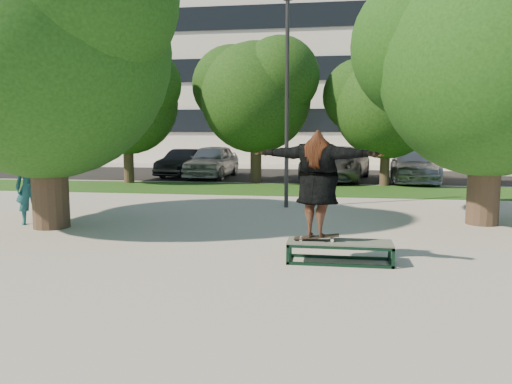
% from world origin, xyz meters
% --- Properties ---
extents(ground, '(120.00, 120.00, 0.00)m').
position_xyz_m(ground, '(0.00, 0.00, 0.00)').
color(ground, '#AAA69D').
rests_on(ground, ground).
extents(grass_strip, '(30.00, 4.00, 0.02)m').
position_xyz_m(grass_strip, '(1.00, 9.50, 0.01)').
color(grass_strip, '#174413').
rests_on(grass_strip, ground).
extents(asphalt_strip, '(40.00, 8.00, 0.01)m').
position_xyz_m(asphalt_strip, '(0.00, 16.00, 0.01)').
color(asphalt_strip, black).
rests_on(asphalt_strip, ground).
extents(tree_left, '(6.96, 5.95, 7.12)m').
position_xyz_m(tree_left, '(-4.29, 1.09, 4.42)').
color(tree_left, '#38281E').
rests_on(tree_left, ground).
extents(tree_right, '(6.24, 5.33, 6.51)m').
position_xyz_m(tree_right, '(5.92, 3.08, 4.09)').
color(tree_right, '#38281E').
rests_on(tree_right, ground).
extents(bg_tree_left, '(5.28, 4.51, 5.77)m').
position_xyz_m(bg_tree_left, '(-6.57, 11.07, 3.73)').
color(bg_tree_left, '#38281E').
rests_on(bg_tree_left, ground).
extents(bg_tree_mid, '(5.76, 4.92, 6.24)m').
position_xyz_m(bg_tree_mid, '(-1.08, 12.08, 4.02)').
color(bg_tree_mid, '#38281E').
rests_on(bg_tree_mid, ground).
extents(bg_tree_right, '(5.04, 4.31, 5.43)m').
position_xyz_m(bg_tree_right, '(4.43, 11.57, 3.49)').
color(bg_tree_right, '#38281E').
rests_on(bg_tree_right, ground).
extents(lamppost, '(0.25, 0.15, 6.11)m').
position_xyz_m(lamppost, '(1.00, 5.00, 3.15)').
color(lamppost, '#2D2D30').
rests_on(lamppost, ground).
extents(office_building, '(30.00, 14.12, 16.00)m').
position_xyz_m(office_building, '(-2.00, 31.98, 8.00)').
color(office_building, silver).
rests_on(office_building, ground).
extents(grind_box, '(1.80, 0.60, 0.38)m').
position_xyz_m(grind_box, '(2.50, -1.18, 0.19)').
color(grind_box, black).
rests_on(grind_box, ground).
extents(skater_rig, '(2.34, 1.18, 1.92)m').
position_xyz_m(skater_rig, '(2.10, -1.18, 1.37)').
color(skater_rig, white).
rests_on(skater_rig, grind_box).
extents(bystander, '(0.79, 0.69, 1.81)m').
position_xyz_m(bystander, '(-4.93, 1.32, 0.90)').
color(bystander, '#174E59').
rests_on(bystander, ground).
extents(car_silver_a, '(2.09, 4.82, 1.62)m').
position_xyz_m(car_silver_a, '(-3.50, 14.08, 0.81)').
color(car_silver_a, '#A9AAAE').
rests_on(car_silver_a, asphalt_strip).
extents(car_dark, '(2.00, 4.31, 1.37)m').
position_xyz_m(car_dark, '(-5.00, 14.45, 0.68)').
color(car_dark, black).
rests_on(car_dark, asphalt_strip).
extents(car_grey, '(3.49, 6.02, 1.58)m').
position_xyz_m(car_grey, '(2.50, 13.50, 0.79)').
color(car_grey, slate).
rests_on(car_grey, asphalt_strip).
extents(car_silver_b, '(2.42, 5.15, 1.45)m').
position_xyz_m(car_silver_b, '(6.00, 13.50, 0.73)').
color(car_silver_b, '#A8A8AD').
rests_on(car_silver_b, asphalt_strip).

